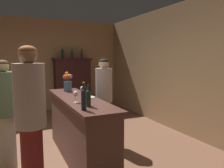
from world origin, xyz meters
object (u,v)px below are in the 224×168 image
(bar_counter, at_px, (79,128))
(patron_by_cabinet, at_px, (31,119))
(flower_arrangement, at_px, (68,83))
(cheese_plate, at_px, (90,97))
(wine_bottle_malbec, at_px, (88,97))
(display_bottle_midleft, at_px, (72,54))
(display_bottle_left, at_px, (63,54))
(wine_glass_front, at_px, (82,89))
(bartender, at_px, (104,97))
(patron_near_entrance, at_px, (5,112))
(display_cabinet, at_px, (73,83))
(wine_glass_mid, at_px, (76,94))
(wine_bottle_merlot, at_px, (84,98))
(display_bottle_center, at_px, (82,54))
(wine_bottle_pinot, at_px, (84,94))

(bar_counter, bearing_deg, patron_by_cabinet, -132.08)
(flower_arrangement, bearing_deg, cheese_plate, -79.38)
(wine_bottle_malbec, xyz_separation_m, display_bottle_midleft, (0.88, 4.02, 0.62))
(cheese_plate, relative_size, display_bottle_left, 0.56)
(wine_bottle_malbec, xyz_separation_m, wine_glass_front, (0.20, 0.86, -0.01))
(patron_by_cabinet, distance_m, bartender, 1.93)
(display_bottle_midleft, xyz_separation_m, patron_near_entrance, (-1.85, -3.30, -0.87))
(display_cabinet, bearing_deg, wine_bottle_malbec, -102.29)
(wine_glass_mid, bearing_deg, bartender, 45.83)
(wine_bottle_merlot, xyz_separation_m, bartender, (0.81, 1.28, -0.25))
(cheese_plate, bearing_deg, bar_counter, 156.45)
(wine_glass_front, bearing_deg, display_bottle_center, 72.64)
(wine_bottle_pinot, relative_size, patron_by_cabinet, 0.17)
(wine_bottle_merlot, xyz_separation_m, patron_near_entrance, (-0.86, 0.88, -0.27))
(wine_bottle_pinot, bearing_deg, display_bottle_left, 81.27)
(patron_by_cabinet, bearing_deg, cheese_plate, -1.12)
(display_bottle_midleft, distance_m, patron_by_cabinet, 4.58)
(wine_glass_mid, xyz_separation_m, patron_by_cabinet, (-0.64, -0.53, -0.14))
(wine_glass_front, xyz_separation_m, display_bottle_left, (0.39, 3.16, 0.64))
(display_bottle_left, bearing_deg, display_cabinet, -0.00)
(display_cabinet, height_order, patron_near_entrance, display_cabinet)
(patron_near_entrance, bearing_deg, wine_glass_mid, -29.05)
(bartender, bearing_deg, display_bottle_left, -100.22)
(wine_bottle_malbec, bearing_deg, patron_by_cabinet, -164.03)
(flower_arrangement, bearing_deg, display_bottle_left, 79.05)
(patron_by_cabinet, bearing_deg, bar_counter, 6.67)
(display_cabinet, height_order, patron_by_cabinet, patron_by_cabinet)
(wine_bottle_merlot, relative_size, cheese_plate, 1.97)
(bar_counter, height_order, patron_by_cabinet, patron_by_cabinet)
(wine_bottle_pinot, xyz_separation_m, wine_glass_mid, (-0.06, 0.19, -0.02))
(wine_glass_front, xyz_separation_m, bartender, (0.50, 0.25, -0.21))
(wine_glass_front, distance_m, cheese_plate, 0.29)
(wine_bottle_merlot, distance_m, wine_glass_front, 1.07)
(cheese_plate, bearing_deg, flower_arrangement, 100.62)
(wine_bottle_merlot, bearing_deg, wine_glass_mid, 85.18)
(display_bottle_center, height_order, patron_by_cabinet, display_bottle_center)
(display_bottle_center, distance_m, bartender, 3.07)
(display_bottle_center, distance_m, patron_near_entrance, 4.04)
(flower_arrangement, relative_size, patron_by_cabinet, 0.21)
(bartender, bearing_deg, wine_bottle_pinot, 41.98)
(wine_bottle_malbec, distance_m, wine_glass_mid, 0.33)
(display_bottle_left, relative_size, display_bottle_center, 0.98)
(wine_glass_mid, height_order, display_bottle_midleft, display_bottle_midleft)
(wine_bottle_merlot, xyz_separation_m, display_bottle_center, (1.30, 4.18, 0.61))
(flower_arrangement, bearing_deg, patron_by_cabinet, -116.52)
(display_cabinet, height_order, bartender, display_cabinet)
(wine_glass_front, relative_size, wine_glass_mid, 0.91)
(wine_glass_front, height_order, display_bottle_left, display_bottle_left)
(wine_bottle_merlot, height_order, flower_arrangement, flower_arrangement)
(wine_bottle_merlot, relative_size, wine_glass_front, 2.24)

